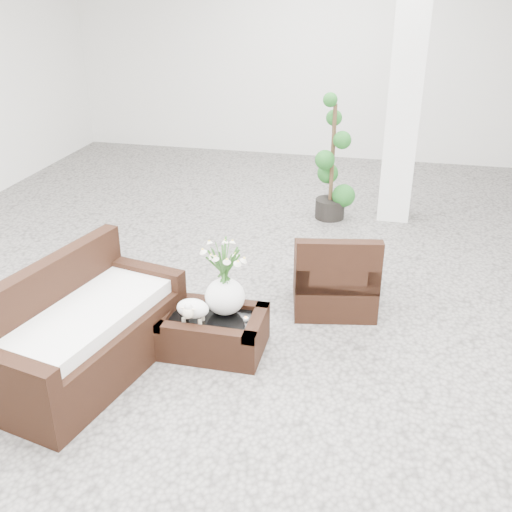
% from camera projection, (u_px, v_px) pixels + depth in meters
% --- Properties ---
extents(ground, '(11.00, 11.00, 0.00)m').
position_uv_depth(ground, '(258.00, 310.00, 5.81)').
color(ground, gray).
rests_on(ground, ground).
extents(column, '(0.40, 0.40, 3.50)m').
position_uv_depth(column, '(406.00, 82.00, 7.29)').
color(column, white).
rests_on(column, ground).
extents(coffee_table, '(0.90, 0.60, 0.31)m').
position_uv_depth(coffee_table, '(211.00, 333.00, 5.15)').
color(coffee_table, black).
rests_on(coffee_table, ground).
extents(sheep_figurine, '(0.28, 0.23, 0.21)m').
position_uv_depth(sheep_figurine, '(193.00, 311.00, 4.97)').
color(sheep_figurine, white).
rests_on(sheep_figurine, coffee_table).
extents(planter_narcissus, '(0.44, 0.44, 0.80)m').
position_uv_depth(planter_narcissus, '(224.00, 271.00, 4.98)').
color(planter_narcissus, white).
rests_on(planter_narcissus, coffee_table).
extents(tealight, '(0.04, 0.04, 0.03)m').
position_uv_depth(tealight, '(246.00, 318.00, 5.03)').
color(tealight, white).
rests_on(tealight, coffee_table).
extents(armchair, '(0.89, 0.86, 0.81)m').
position_uv_depth(armchair, '(335.00, 268.00, 5.72)').
color(armchair, black).
rests_on(armchair, ground).
extents(loveseat, '(1.16, 1.84, 0.91)m').
position_uv_depth(loveseat, '(86.00, 322.00, 4.74)').
color(loveseat, black).
rests_on(loveseat, ground).
extents(topiary, '(0.43, 0.43, 1.60)m').
position_uv_depth(topiary, '(332.00, 159.00, 7.65)').
color(topiary, '#1A511A').
rests_on(topiary, ground).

